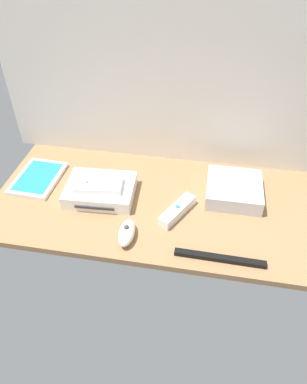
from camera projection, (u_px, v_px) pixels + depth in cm
name	position (u px, v px, depth cm)	size (l,w,h in cm)	color
ground_plane	(154.00, 204.00, 112.96)	(100.00, 48.00, 2.00)	#936D47
back_wall	(168.00, 71.00, 109.77)	(110.00, 1.20, 64.00)	silver
game_console	(101.00, 190.00, 113.16)	(21.95, 17.49, 4.40)	white
mini_computer	(234.00, 189.00, 112.72)	(17.11, 17.11, 5.30)	silver
game_case	(38.00, 178.00, 120.03)	(14.26, 19.46, 1.56)	white
remote_wand	(177.00, 211.00, 107.11)	(10.05, 14.78, 3.40)	white
remote_nunchuk	(127.00, 233.00, 99.63)	(4.74, 10.15, 5.10)	white
remote_classic_pad	(98.00, 185.00, 110.20)	(15.36, 9.89, 2.40)	white
sensor_bar	(220.00, 258.00, 94.55)	(24.00, 1.80, 1.40)	black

